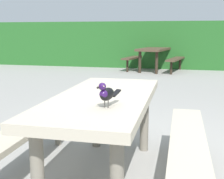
% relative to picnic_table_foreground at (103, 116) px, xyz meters
% --- Properties ---
extents(ground_plane, '(60.00, 60.00, 0.00)m').
position_rel_picnic_table_foreground_xyz_m(ground_plane, '(0.34, 0.07, -0.56)').
color(ground_plane, gray).
extents(hedge_wall, '(28.00, 1.69, 1.61)m').
position_rel_picnic_table_foreground_xyz_m(hedge_wall, '(0.34, 8.83, 0.25)').
color(hedge_wall, '#235B23').
rests_on(hedge_wall, ground).
extents(picnic_table_foreground, '(1.69, 1.80, 0.74)m').
position_rel_picnic_table_foreground_xyz_m(picnic_table_foreground, '(0.00, 0.00, 0.00)').
color(picnic_table_foreground, '#B2A893').
rests_on(picnic_table_foreground, ground).
extents(bird_grackle, '(0.12, 0.28, 0.18)m').
position_rel_picnic_table_foreground_xyz_m(bird_grackle, '(0.13, -0.41, 0.29)').
color(bird_grackle, black).
rests_on(bird_grackle, picnic_table_foreground).
extents(picnic_table_mid_right, '(1.97, 2.00, 0.74)m').
position_rel_picnic_table_foreground_xyz_m(picnic_table_mid_right, '(-0.27, 7.48, 0.00)').
color(picnic_table_mid_right, '#473828').
rests_on(picnic_table_mid_right, ground).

